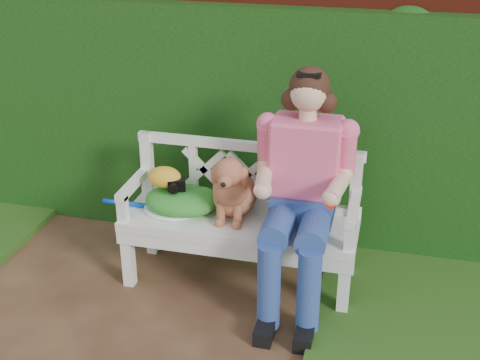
% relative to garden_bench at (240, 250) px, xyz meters
% --- Properties ---
extents(brick_wall, '(10.00, 0.30, 2.20)m').
position_rel_garden_bench_xyz_m(brick_wall, '(-0.56, 0.85, 0.86)').
color(brick_wall, maroon).
rests_on(brick_wall, ground).
extents(ivy_hedge, '(10.00, 0.18, 1.70)m').
position_rel_garden_bench_xyz_m(ivy_hedge, '(-0.56, 0.63, 0.61)').
color(ivy_hedge, '#245818').
rests_on(ivy_hedge, ground).
extents(garden_bench, '(1.60, 0.64, 0.48)m').
position_rel_garden_bench_xyz_m(garden_bench, '(0.00, 0.00, 0.00)').
color(garden_bench, white).
rests_on(garden_bench, ground).
extents(seated_woman, '(0.84, 0.98, 1.50)m').
position_rel_garden_bench_xyz_m(seated_woman, '(0.40, -0.02, 0.51)').
color(seated_woman, '#FF4E74').
rests_on(seated_woman, ground).
extents(dog, '(0.37, 0.46, 0.45)m').
position_rel_garden_bench_xyz_m(dog, '(-0.05, 0.02, 0.47)').
color(dog, '#AC6D2C').
rests_on(dog, garden_bench).
extents(tennis_racket, '(0.74, 0.46, 0.03)m').
position_rel_garden_bench_xyz_m(tennis_racket, '(-0.49, -0.02, 0.26)').
color(tennis_racket, white).
rests_on(tennis_racket, garden_bench).
extents(green_bag, '(0.58, 0.52, 0.16)m').
position_rel_garden_bench_xyz_m(green_bag, '(-0.39, 0.00, 0.32)').
color(green_bag, '#248728').
rests_on(green_bag, garden_bench).
extents(camera_item, '(0.13, 0.11, 0.07)m').
position_rel_garden_bench_xyz_m(camera_item, '(-0.41, -0.01, 0.44)').
color(camera_item, black).
rests_on(camera_item, green_bag).
extents(baseball_glove, '(0.23, 0.17, 0.14)m').
position_rel_garden_bench_xyz_m(baseball_glove, '(-0.50, 0.00, 0.47)').
color(baseball_glove, gold).
rests_on(baseball_glove, green_bag).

